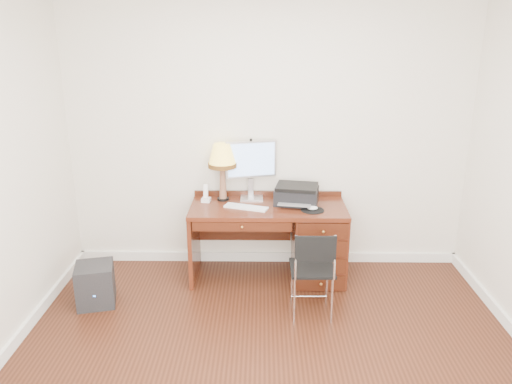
{
  "coord_description": "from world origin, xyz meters",
  "views": [
    {
      "loc": [
        -0.06,
        -3.13,
        2.38
      ],
      "look_at": [
        -0.11,
        1.2,
        0.96
      ],
      "focal_mm": 35.0,
      "sensor_mm": 36.0,
      "label": 1
    }
  ],
  "objects_px": {
    "printer": "(297,194)",
    "chair": "(313,265)",
    "monitor": "(252,163)",
    "leg_lamp": "(222,159)",
    "phone": "(206,197)",
    "desk": "(300,238)",
    "equipment_box": "(95,284)"
  },
  "relations": [
    {
      "from": "monitor",
      "to": "printer",
      "type": "xyz_separation_m",
      "value": [
        0.44,
        -0.15,
        -0.28
      ]
    },
    {
      "from": "leg_lamp",
      "to": "chair",
      "type": "relative_size",
      "value": 0.72
    },
    {
      "from": "desk",
      "to": "monitor",
      "type": "xyz_separation_m",
      "value": [
        -0.48,
        0.23,
        0.71
      ]
    },
    {
      "from": "equipment_box",
      "to": "monitor",
      "type": "bearing_deg",
      "value": 15.69
    },
    {
      "from": "printer",
      "to": "chair",
      "type": "relative_size",
      "value": 0.58
    },
    {
      "from": "phone",
      "to": "equipment_box",
      "type": "height_order",
      "value": "phone"
    },
    {
      "from": "desk",
      "to": "printer",
      "type": "distance_m",
      "value": 0.44
    },
    {
      "from": "desk",
      "to": "monitor",
      "type": "distance_m",
      "value": 0.89
    },
    {
      "from": "leg_lamp",
      "to": "chair",
      "type": "distance_m",
      "value": 1.4
    },
    {
      "from": "monitor",
      "to": "printer",
      "type": "distance_m",
      "value": 0.54
    },
    {
      "from": "monitor",
      "to": "leg_lamp",
      "type": "distance_m",
      "value": 0.3
    },
    {
      "from": "printer",
      "to": "chair",
      "type": "height_order",
      "value": "printer"
    },
    {
      "from": "desk",
      "to": "phone",
      "type": "distance_m",
      "value": 1.02
    },
    {
      "from": "monitor",
      "to": "chair",
      "type": "xyz_separation_m",
      "value": [
        0.54,
        -0.96,
        -0.64
      ]
    },
    {
      "from": "printer",
      "to": "phone",
      "type": "height_order",
      "value": "printer"
    },
    {
      "from": "phone",
      "to": "leg_lamp",
      "type": "bearing_deg",
      "value": 25.13
    },
    {
      "from": "monitor",
      "to": "leg_lamp",
      "type": "xyz_separation_m",
      "value": [
        -0.29,
        -0.07,
        0.05
      ]
    },
    {
      "from": "monitor",
      "to": "printer",
      "type": "relative_size",
      "value": 1.27
    },
    {
      "from": "monitor",
      "to": "equipment_box",
      "type": "bearing_deg",
      "value": -164.86
    },
    {
      "from": "monitor",
      "to": "printer",
      "type": "height_order",
      "value": "monitor"
    },
    {
      "from": "leg_lamp",
      "to": "equipment_box",
      "type": "height_order",
      "value": "leg_lamp"
    },
    {
      "from": "equipment_box",
      "to": "chair",
      "type": "bearing_deg",
      "value": -18.93
    },
    {
      "from": "monitor",
      "to": "chair",
      "type": "relative_size",
      "value": 0.74
    },
    {
      "from": "chair",
      "to": "equipment_box",
      "type": "xyz_separation_m",
      "value": [
        -1.93,
        0.17,
        -0.29
      ]
    },
    {
      "from": "printer",
      "to": "phone",
      "type": "distance_m",
      "value": 0.89
    },
    {
      "from": "leg_lamp",
      "to": "equipment_box",
      "type": "xyz_separation_m",
      "value": [
        -1.11,
        -0.72,
        -0.98
      ]
    },
    {
      "from": "leg_lamp",
      "to": "phone",
      "type": "xyz_separation_m",
      "value": [
        -0.16,
        -0.06,
        -0.37
      ]
    },
    {
      "from": "printer",
      "to": "phone",
      "type": "relative_size",
      "value": 2.59
    },
    {
      "from": "desk",
      "to": "chair",
      "type": "xyz_separation_m",
      "value": [
        0.05,
        -0.73,
        0.07
      ]
    },
    {
      "from": "desk",
      "to": "phone",
      "type": "xyz_separation_m",
      "value": [
        -0.93,
        0.11,
        0.39
      ]
    },
    {
      "from": "desk",
      "to": "printer",
      "type": "relative_size",
      "value": 3.24
    },
    {
      "from": "monitor",
      "to": "leg_lamp",
      "type": "bearing_deg",
      "value": 178.6
    }
  ]
}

